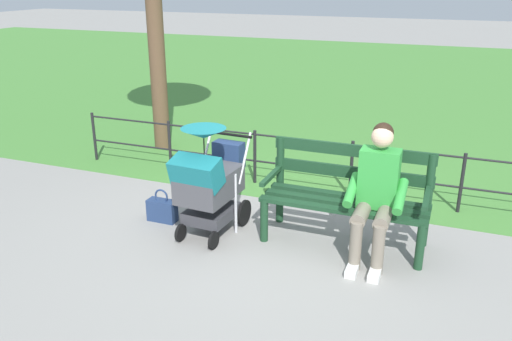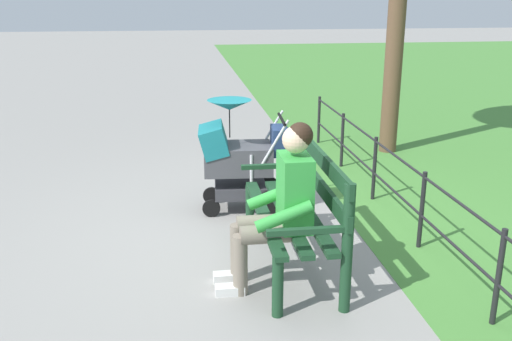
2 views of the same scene
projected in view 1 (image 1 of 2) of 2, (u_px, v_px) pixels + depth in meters
The scene contains 7 objects.
ground_plane at pixel (266, 231), 5.52m from camera, with size 60.00×60.00×0.00m, color gray.
grass_lawn at pixel (388, 82), 13.20m from camera, with size 40.00×16.00×0.01m, color #478438.
park_bench at pixel (347, 192), 5.17m from camera, with size 1.60×0.60×0.96m.
person_on_bench at pixel (376, 190), 4.82m from camera, with size 0.53×0.74×1.28m.
stroller at pixel (209, 180), 5.27m from camera, with size 0.55×0.92×1.15m.
handbag at pixel (162, 210), 5.72m from camera, with size 0.32×0.14×0.37m.
park_fence at pixel (302, 158), 6.46m from camera, with size 6.21×0.04×0.70m.
Camera 1 is at (-1.70, 4.66, 2.52)m, focal length 37.03 mm.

